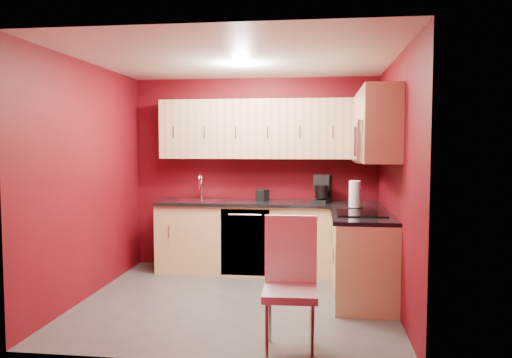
% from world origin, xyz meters
% --- Properties ---
extents(floor, '(3.20, 3.20, 0.00)m').
position_xyz_m(floor, '(0.00, 0.00, 0.00)').
color(floor, '#4D4B48').
rests_on(floor, ground).
extents(ceiling, '(3.20, 3.20, 0.00)m').
position_xyz_m(ceiling, '(0.00, 0.00, 2.50)').
color(ceiling, white).
rests_on(ceiling, wall_back).
extents(wall_back, '(3.20, 0.00, 3.20)m').
position_xyz_m(wall_back, '(0.00, 1.50, 1.25)').
color(wall_back, '#600914').
rests_on(wall_back, floor).
extents(wall_front, '(3.20, 0.00, 3.20)m').
position_xyz_m(wall_front, '(0.00, -1.50, 1.25)').
color(wall_front, '#600914').
rests_on(wall_front, floor).
extents(wall_left, '(0.00, 3.00, 3.00)m').
position_xyz_m(wall_left, '(-1.60, 0.00, 1.25)').
color(wall_left, '#600914').
rests_on(wall_left, floor).
extents(wall_right, '(0.00, 3.00, 3.00)m').
position_xyz_m(wall_right, '(1.60, 0.00, 1.25)').
color(wall_right, '#600914').
rests_on(wall_right, floor).
extents(base_cabinets_back, '(2.80, 0.60, 0.87)m').
position_xyz_m(base_cabinets_back, '(0.20, 1.20, 0.43)').
color(base_cabinets_back, '#E0BB80').
rests_on(base_cabinets_back, floor).
extents(base_cabinets_right, '(0.60, 1.30, 0.87)m').
position_xyz_m(base_cabinets_right, '(1.30, 0.25, 0.43)').
color(base_cabinets_right, '#E0BB80').
rests_on(base_cabinets_right, floor).
extents(countertop_back, '(2.80, 0.63, 0.04)m').
position_xyz_m(countertop_back, '(0.20, 1.19, 0.89)').
color(countertop_back, black).
rests_on(countertop_back, base_cabinets_back).
extents(countertop_right, '(0.63, 1.27, 0.04)m').
position_xyz_m(countertop_right, '(1.29, 0.23, 0.89)').
color(countertop_right, black).
rests_on(countertop_right, base_cabinets_right).
extents(upper_cabinets_back, '(2.80, 0.35, 0.75)m').
position_xyz_m(upper_cabinets_back, '(0.20, 1.32, 1.83)').
color(upper_cabinets_back, tan).
rests_on(upper_cabinets_back, wall_back).
extents(upper_cabinets_right, '(0.35, 1.55, 0.75)m').
position_xyz_m(upper_cabinets_right, '(1.42, 0.44, 1.89)').
color(upper_cabinets_right, tan).
rests_on(upper_cabinets_right, wall_right).
extents(microwave, '(0.42, 0.76, 0.42)m').
position_xyz_m(microwave, '(1.39, 0.20, 1.66)').
color(microwave, silver).
rests_on(microwave, upper_cabinets_right).
extents(cooktop, '(0.50, 0.55, 0.01)m').
position_xyz_m(cooktop, '(1.28, 0.20, 0.92)').
color(cooktop, black).
rests_on(cooktop, countertop_right).
extents(sink, '(0.52, 0.42, 0.35)m').
position_xyz_m(sink, '(-0.70, 1.20, 0.94)').
color(sink, silver).
rests_on(sink, countertop_back).
extents(dishwasher_front, '(0.60, 0.02, 0.82)m').
position_xyz_m(dishwasher_front, '(-0.05, 0.91, 0.43)').
color(dishwasher_front, black).
rests_on(dishwasher_front, base_cabinets_back).
extents(downlight, '(0.20, 0.20, 0.01)m').
position_xyz_m(downlight, '(0.00, 0.30, 2.48)').
color(downlight, white).
rests_on(downlight, ceiling).
extents(coffee_maker, '(0.28, 0.32, 0.34)m').
position_xyz_m(coffee_maker, '(0.87, 1.18, 1.08)').
color(coffee_maker, black).
rests_on(coffee_maker, countertop_back).
extents(napkin_holder, '(0.17, 0.17, 0.14)m').
position_xyz_m(napkin_holder, '(0.12, 1.29, 0.98)').
color(napkin_holder, black).
rests_on(napkin_holder, countertop_back).
extents(paper_towel, '(0.19, 0.19, 0.31)m').
position_xyz_m(paper_towel, '(1.25, 0.67, 1.06)').
color(paper_towel, silver).
rests_on(paper_towel, countertop_right).
extents(dining_chair, '(0.44, 0.46, 1.05)m').
position_xyz_m(dining_chair, '(0.62, -1.20, 0.53)').
color(dining_chair, silver).
rests_on(dining_chair, floor).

